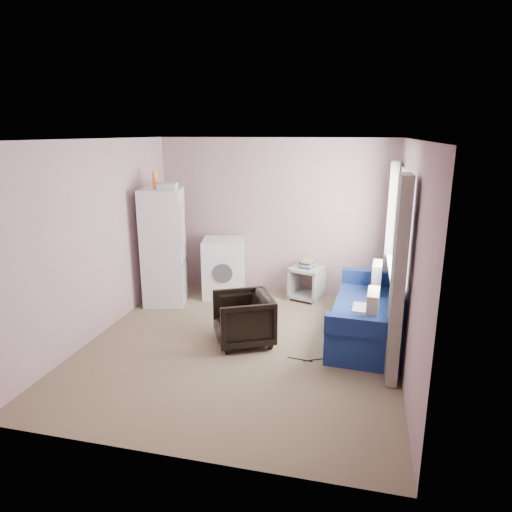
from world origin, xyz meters
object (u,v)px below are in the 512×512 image
Objects in this scene: armchair at (243,316)px; side_table at (307,281)px; fridge at (164,246)px; washing_machine at (224,266)px; sofa at (374,314)px.

armchair reaches higher than side_table.
armchair is 1.97m from fridge.
fridge is at bearing -152.08° from armchair.
sofa is (2.34, -1.08, -0.17)m from washing_machine.
washing_machine is at bearing 158.49° from sofa.
sofa is at bearing -50.06° from side_table.
fridge reaches higher than armchair.
side_table is (0.58, 1.75, -0.05)m from armchair.
armchair is 0.35× the size of fridge.
side_table is at bearing 2.30° from fridge.
sofa is at bearing 82.12° from armchair.
washing_machine is 1.44× the size of side_table.
sofa is at bearing -24.99° from fridge.
armchair is 0.75× the size of washing_machine.
sofa is (1.02, -1.21, 0.02)m from side_table.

